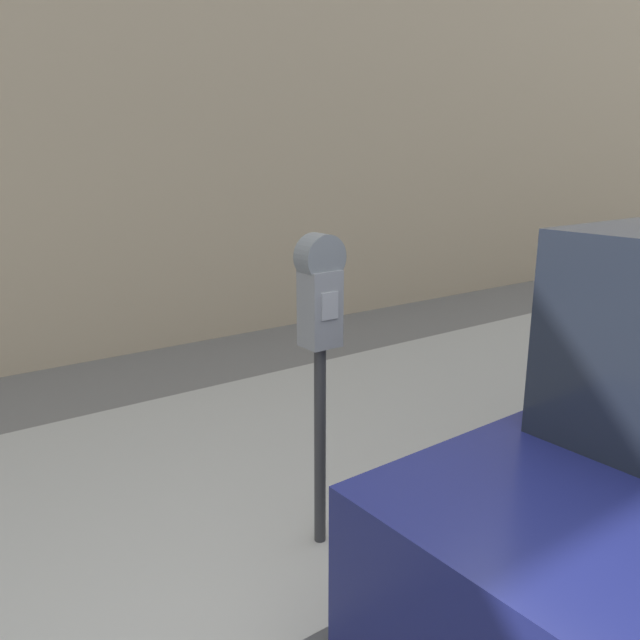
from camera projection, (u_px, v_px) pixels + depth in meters
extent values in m
cube|color=#ADAAA3|center=(238.00, 479.00, 3.87)|extent=(24.00, 2.80, 0.14)
cube|color=tan|center=(53.00, 6.00, 5.59)|extent=(24.00, 0.30, 6.63)
cylinder|color=#2D2D30|center=(320.00, 447.00, 3.01)|extent=(0.06, 0.06, 1.02)
cube|color=slate|center=(320.00, 308.00, 2.84)|extent=(0.16, 0.14, 0.36)
cube|color=gray|center=(330.00, 306.00, 2.77)|extent=(0.09, 0.01, 0.12)
cylinder|color=slate|center=(320.00, 257.00, 2.78)|extent=(0.21, 0.11, 0.21)
cylinder|color=black|center=(513.00, 583.00, 2.53)|extent=(0.66, 0.24, 0.65)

